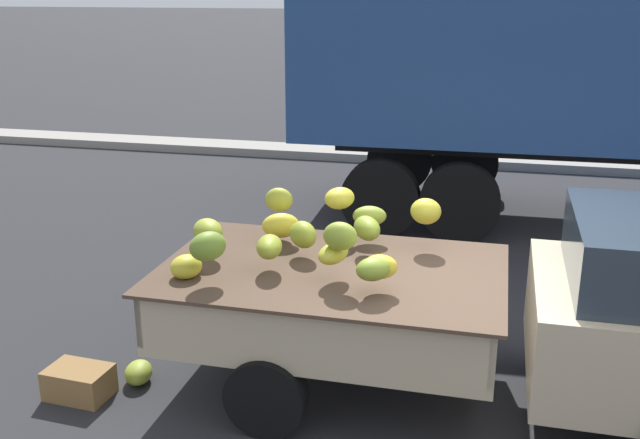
{
  "coord_description": "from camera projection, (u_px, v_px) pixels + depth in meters",
  "views": [
    {
      "loc": [
        -0.18,
        -5.42,
        3.31
      ],
      "look_at": [
        -1.6,
        0.52,
        1.36
      ],
      "focal_mm": 40.99,
      "sensor_mm": 36.0,
      "label": 1
    }
  ],
  "objects": [
    {
      "name": "pickup_truck",
      "position": [
        578.0,
        313.0,
        5.68
      ],
      "size": [
        5.03,
        1.92,
        1.7
      ],
      "rotation": [
        0.0,
        0.0,
        -0.01
      ],
      "color": "#CCB793",
      "rests_on": "ground"
    },
    {
      "name": "curb_strip",
      "position": [
        500.0,
        161.0,
        14.15
      ],
      "size": [
        80.0,
        0.8,
        0.16
      ],
      "primitive_type": "cube",
      "color": "gray",
      "rests_on": "ground"
    },
    {
      "name": "produce_crate",
      "position": [
        79.0,
        382.0,
        6.16
      ],
      "size": [
        0.54,
        0.4,
        0.26
      ],
      "primitive_type": "cube",
      "rotation": [
        0.0,
        0.0,
        -0.07
      ],
      "color": "olive",
      "rests_on": "ground"
    },
    {
      "name": "fallen_banana_bunch_near_tailgate",
      "position": [
        138.0,
        372.0,
        6.38
      ],
      "size": [
        0.32,
        0.38,
        0.19
      ],
      "primitive_type": "ellipsoid",
      "rotation": [
        0.0,
        0.0,
        1.86
      ],
      "color": "#90A32F",
      "rests_on": "ground"
    },
    {
      "name": "ground",
      "position": [
        495.0,
        410.0,
        5.99
      ],
      "size": [
        220.0,
        220.0,
        0.0
      ],
      "primitive_type": "plane",
      "color": "#28282B"
    }
  ]
}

